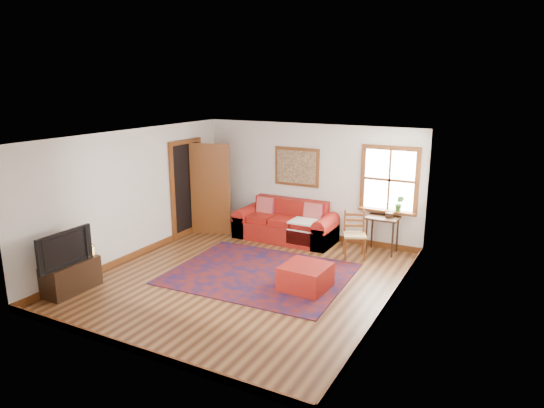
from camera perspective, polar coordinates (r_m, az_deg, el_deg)
The scene contains 13 objects.
ground at distance 8.64m, azimuth -3.12°, elevation -8.76°, with size 5.50×5.50×0.00m, color #462412.
room_envelope at distance 8.14m, azimuth -3.22°, elevation 2.02°, with size 5.04×5.54×2.52m.
window at distance 10.00m, azimuth 13.75°, elevation 1.96°, with size 1.18×0.20×1.38m.
doorway at distance 10.90m, azimuth -8.34°, elevation 1.92°, with size 0.89×1.08×2.14m.
framed_artwork at distance 10.64m, azimuth 2.91°, elevation 4.39°, with size 1.05×0.07×0.85m.
persian_rug at distance 8.81m, azimuth -1.45°, elevation -8.19°, with size 3.09×2.47×0.02m, color #63160E.
red_leather_sofa at distance 10.62m, azimuth 1.70°, elevation -2.66°, with size 2.19×0.90×0.86m.
red_ottoman at distance 8.16m, azimuth 3.96°, elevation -8.58°, with size 0.74×0.74×0.42m, color maroon.
side_table at distance 9.94m, azimuth 12.89°, elevation -2.16°, with size 0.62×0.47×0.75m.
ladder_back_chair at distance 9.65m, azimuth 9.68°, elevation -3.31°, with size 0.56×0.55×0.92m.
media_cabinet at distance 8.71m, azimuth -22.55°, elevation -7.88°, with size 0.42×0.93×0.51m, color black.
television at distance 8.42m, azimuth -23.61°, elevation -4.77°, with size 1.01×0.13×0.58m, color black.
candle_hurricane at distance 8.80m, azimuth -20.54°, elevation -5.11°, with size 0.12×0.12×0.18m.
Camera 1 is at (4.12, -6.80, 3.38)m, focal length 32.00 mm.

